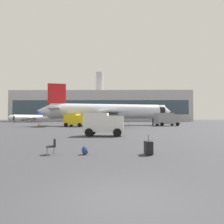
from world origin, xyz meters
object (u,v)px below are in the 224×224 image
(fuel_truck, at_px, (167,119))
(traveller_backpack, at_px, (85,150))
(safety_cone_mid, at_px, (66,124))
(rolling_suitcase, at_px, (148,147))
(cargo_van, at_px, (103,123))
(safety_cone_near, at_px, (129,124))
(service_truck, at_px, (75,120))
(safety_cone_far, at_px, (39,124))
(airplane_taxiing, at_px, (28,117))
(gate_chair, at_px, (52,145))
(airplane_at_gate, at_px, (109,112))

(fuel_truck, relative_size, traveller_backpack, 13.38)
(safety_cone_mid, xyz_separation_m, rolling_suitcase, (14.01, -40.41, -0.01))
(cargo_van, distance_m, safety_cone_near, 35.96)
(service_truck, height_order, safety_cone_mid, service_truck)
(safety_cone_far, xyz_separation_m, traveller_backpack, (16.69, -38.70, -0.18))
(cargo_van, distance_m, safety_cone_mid, 30.57)
(service_truck, bearing_deg, rolling_suitcase, -72.98)
(airplane_taxiing, height_order, safety_cone_near, airplane_taxiing)
(airplane_taxiing, relative_size, traveller_backpack, 41.95)
(safety_cone_mid, bearing_deg, gate_chair, -77.99)
(fuel_truck, distance_m, safety_cone_near, 11.47)
(airplane_at_gate, bearing_deg, gate_chair, -92.90)
(service_truck, bearing_deg, gate_chair, -81.33)
(cargo_van, bearing_deg, gate_chair, -100.85)
(airplane_taxiing, relative_size, fuel_truck, 3.14)
(service_truck, xyz_separation_m, safety_cone_far, (-9.46, 3.42, -1.20))
(safety_cone_near, xyz_separation_m, safety_cone_mid, (-16.30, -6.98, 0.10))
(service_truck, relative_size, safety_cone_mid, 6.38)
(rolling_suitcase, bearing_deg, safety_cone_far, 117.65)
(service_truck, distance_m, gate_chair, 35.65)
(safety_cone_mid, relative_size, gate_chair, 0.96)
(fuel_truck, xyz_separation_m, rolling_suitcase, (-11.17, -40.27, -1.38))
(airplane_at_gate, bearing_deg, safety_cone_near, 40.38)
(cargo_van, xyz_separation_m, gate_chair, (-2.27, -11.86, -0.95))
(airplane_at_gate, bearing_deg, safety_cone_far, -166.67)
(gate_chair, bearing_deg, safety_cone_mid, 102.01)
(safety_cone_near, xyz_separation_m, gate_chair, (-7.71, -47.39, 0.20))
(airplane_taxiing, xyz_separation_m, service_truck, (29.83, -45.72, -0.54))
(cargo_van, height_order, safety_cone_far, cargo_van)
(airplane_taxiing, height_order, cargo_van, airplane_taxiing)
(cargo_van, height_order, gate_chair, cargo_van)
(airplane_at_gate, height_order, gate_chair, airplane_at_gate)
(safety_cone_near, xyz_separation_m, rolling_suitcase, (-2.30, -47.39, 0.09))
(cargo_van, bearing_deg, fuel_truck, 63.26)
(airplane_taxiing, distance_m, safety_cone_near, 54.50)
(cargo_van, xyz_separation_m, safety_cone_near, (5.44, 35.53, -1.15))
(airplane_at_gate, distance_m, fuel_truck, 14.74)
(cargo_van, height_order, rolling_suitcase, cargo_van)
(safety_cone_mid, bearing_deg, airplane_at_gate, 11.88)
(safety_cone_mid, distance_m, rolling_suitcase, 42.77)
(airplane_taxiing, bearing_deg, service_truck, -56.88)
(safety_cone_near, bearing_deg, rolling_suitcase, -92.78)
(airplane_at_gate, relative_size, safety_cone_far, 42.76)
(fuel_truck, xyz_separation_m, safety_cone_far, (-31.42, -1.62, -1.36))
(safety_cone_near, relative_size, safety_cone_mid, 0.75)
(airplane_taxiing, height_order, rolling_suitcase, airplane_taxiing)
(service_truck, relative_size, safety_cone_far, 6.32)
(rolling_suitcase, relative_size, traveller_backpack, 2.29)
(fuel_truck, height_order, rolling_suitcase, fuel_truck)
(cargo_van, bearing_deg, safety_cone_far, 122.56)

